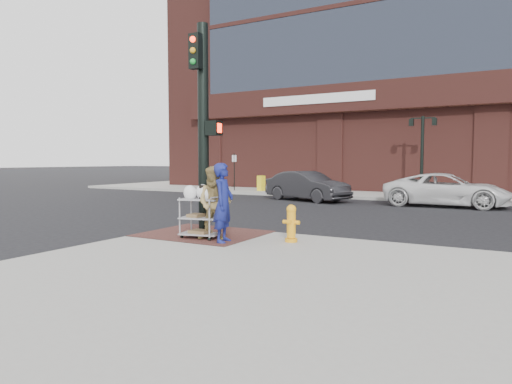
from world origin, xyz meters
The scene contains 13 objects.
ground centered at (0.00, 0.00, 0.00)m, with size 220.00×220.00×0.00m, color black.
brick_curb_ramp centered at (-0.60, 0.90, 0.16)m, with size 2.80×2.40×0.01m, color #4E2A24.
lamp_post centered at (2.00, 16.00, 2.62)m, with size 1.32×0.22×4.00m.
parking_sign centered at (-8.50, 15.00, 1.25)m, with size 0.05×0.05×2.20m, color black.
traffic_signal_pole centered at (-0.48, 0.77, 2.83)m, with size 0.61×0.51×5.00m.
woman_blue centered at (0.47, 0.17, 1.02)m, with size 0.63×0.42×1.74m, color navy.
pedestrian_tan centered at (0.16, 0.29, 0.98)m, with size 0.81×0.63×1.67m, color olive.
sedan_dark centered at (-2.60, 12.16, 0.71)m, with size 1.51×4.33×1.43m, color black.
minivan_white centered at (3.60, 12.51, 0.70)m, with size 2.33×5.05×1.40m, color silver.
utility_cart centered at (-0.27, 0.33, 0.71)m, with size 0.98×0.68×1.24m.
fire_hydrant centered at (1.75, 0.95, 0.57)m, with size 0.39×0.27×0.83m.
newsbox_yellow centered at (-6.91, 15.44, 0.60)m, with size 0.37×0.34×0.89m, color yellow.
newsbox_blue centered at (-4.90, 14.98, 0.64)m, with size 0.41×0.37×0.98m, color #1A40AC.
Camera 1 is at (5.93, -8.12, 1.95)m, focal length 32.00 mm.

